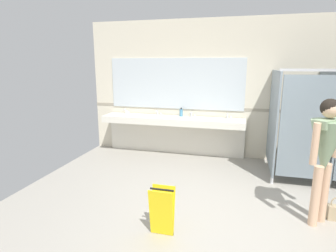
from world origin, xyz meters
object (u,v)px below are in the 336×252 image
object	(u,v)px
person_standing	(326,148)
soap_dispenser	(181,113)
wet_floor_sign	(162,211)
paper_cup	(127,113)

from	to	relation	value
person_standing	soap_dispenser	distance (m)	3.21
person_standing	wet_floor_sign	size ratio (longest dim) A/B	2.71
person_standing	soap_dispenser	size ratio (longest dim) A/B	8.33
person_standing	wet_floor_sign	distance (m)	2.10
person_standing	soap_dispenser	xyz separation A→B (m)	(-2.27, 2.27, -0.06)
paper_cup	soap_dispenser	bearing A→B (deg)	10.50
paper_cup	wet_floor_sign	xyz separation A→B (m)	(1.63, -2.79, -0.61)
soap_dispenser	paper_cup	bearing A→B (deg)	-169.50
paper_cup	wet_floor_sign	world-z (taller)	paper_cup
paper_cup	wet_floor_sign	distance (m)	3.29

